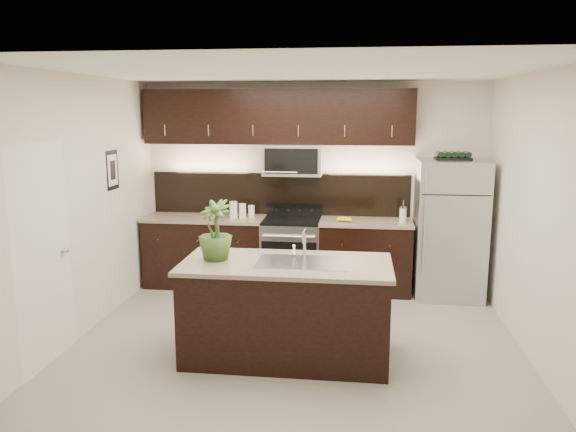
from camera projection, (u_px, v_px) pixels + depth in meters
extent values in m
plane|color=gray|center=(296.00, 339.00, 5.81)|extent=(4.50, 4.50, 0.00)
cube|color=beige|center=(313.00, 185.00, 7.51)|extent=(4.50, 0.02, 2.70)
cube|color=beige|center=(263.00, 266.00, 3.61)|extent=(4.50, 0.02, 2.70)
cube|color=beige|center=(82.00, 206.00, 5.84)|extent=(0.02, 4.00, 2.70)
cube|color=beige|center=(534.00, 216.00, 5.29)|extent=(0.02, 4.00, 2.70)
cube|color=white|center=(297.00, 71.00, 5.31)|extent=(4.50, 4.00, 0.02)
cube|color=white|center=(45.00, 258.00, 5.12)|extent=(0.04, 0.80, 2.02)
sphere|color=silver|center=(66.00, 250.00, 5.43)|extent=(0.06, 0.06, 0.06)
cube|color=black|center=(113.00, 170.00, 6.51)|extent=(0.01, 0.32, 0.46)
cube|color=white|center=(113.00, 170.00, 6.51)|extent=(0.00, 0.24, 0.36)
cube|color=black|center=(206.00, 252.00, 7.55)|extent=(1.57, 0.62, 0.90)
cube|color=black|center=(365.00, 258.00, 7.29)|extent=(1.16, 0.62, 0.90)
cube|color=#B2B2B7|center=(292.00, 255.00, 7.41)|extent=(0.76, 0.62, 0.90)
cube|color=black|center=(292.00, 221.00, 7.32)|extent=(0.76, 0.60, 0.03)
cube|color=tan|center=(205.00, 218.00, 7.46)|extent=(1.59, 0.65, 0.04)
cube|color=tan|center=(366.00, 222.00, 7.20)|extent=(1.18, 0.65, 0.04)
cube|color=black|center=(279.00, 194.00, 7.58)|extent=(3.49, 0.02, 0.56)
cube|color=#B2B2B7|center=(293.00, 160.00, 7.28)|extent=(0.76, 0.40, 0.40)
cube|color=black|center=(277.00, 117.00, 7.24)|extent=(3.49, 0.33, 0.70)
cube|color=black|center=(286.00, 312.00, 5.32)|extent=(1.90, 0.90, 0.90)
cube|color=tan|center=(286.00, 264.00, 5.24)|extent=(1.96, 0.96, 0.04)
cube|color=silver|center=(302.00, 262.00, 5.21)|extent=(0.84, 0.50, 0.01)
cylinder|color=silver|center=(305.00, 245.00, 5.40)|extent=(0.03, 0.03, 0.24)
cylinder|color=silver|center=(304.00, 231.00, 5.30)|extent=(0.02, 0.14, 0.02)
cylinder|color=silver|center=(303.00, 238.00, 5.24)|extent=(0.02, 0.02, 0.10)
cube|color=#B2B2B7|center=(449.00, 229.00, 7.03)|extent=(0.84, 0.76, 1.74)
cube|color=black|center=(453.00, 159.00, 6.86)|extent=(0.43, 0.27, 0.03)
cylinder|color=black|center=(440.00, 154.00, 6.87)|extent=(0.07, 0.25, 0.07)
cylinder|color=black|center=(446.00, 154.00, 6.86)|extent=(0.07, 0.25, 0.07)
cylinder|color=black|center=(453.00, 154.00, 6.85)|extent=(0.07, 0.25, 0.07)
cylinder|color=black|center=(460.00, 154.00, 6.84)|extent=(0.07, 0.25, 0.07)
cylinder|color=black|center=(467.00, 155.00, 6.83)|extent=(0.07, 0.25, 0.07)
imported|color=#355622|center=(215.00, 230.00, 5.28)|extent=(0.41, 0.41, 0.57)
cylinder|color=silver|center=(233.00, 210.00, 7.34)|extent=(0.10, 0.10, 0.22)
cylinder|color=white|center=(242.00, 211.00, 7.38)|extent=(0.09, 0.09, 0.19)
cylinder|color=white|center=(251.00, 211.00, 7.41)|extent=(0.08, 0.08, 0.16)
cylinder|color=silver|center=(403.00, 215.00, 7.08)|extent=(0.09, 0.09, 0.18)
cylinder|color=silver|center=(403.00, 207.00, 7.06)|extent=(0.09, 0.09, 0.02)
cylinder|color=silver|center=(403.00, 204.00, 7.05)|extent=(0.01, 0.01, 0.07)
ellipsoid|color=gold|center=(341.00, 219.00, 7.15)|extent=(0.24, 0.21, 0.06)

